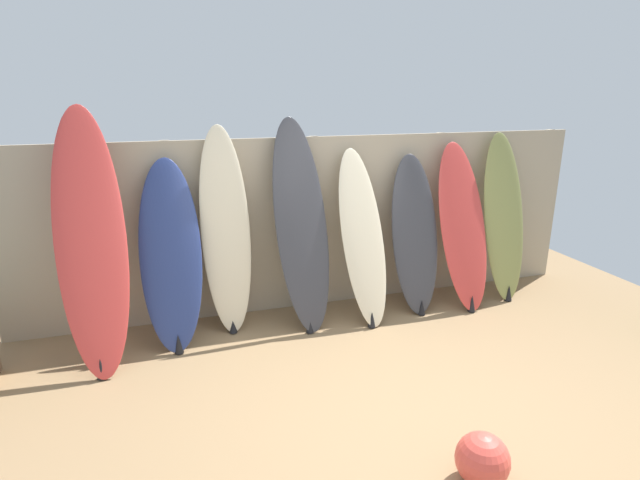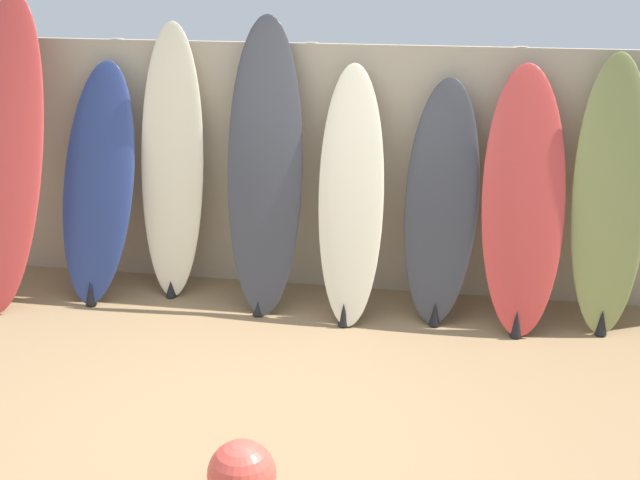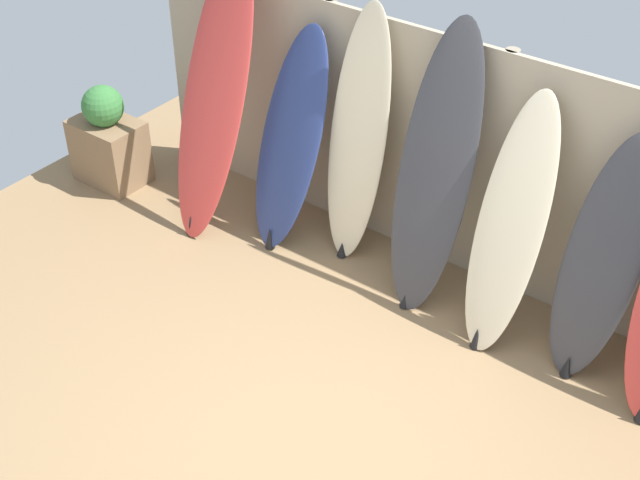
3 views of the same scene
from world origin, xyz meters
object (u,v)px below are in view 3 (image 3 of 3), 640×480
Objects in this scene: surfboard_charcoal_3 at (435,173)px; surfboard_charcoal_5 at (602,262)px; surfboard_cream_4 at (510,228)px; surfboard_navy_1 at (290,142)px; surfboard_cream_2 at (358,139)px; surfboard_red_0 at (214,98)px; planter_box at (108,141)px.

surfboard_charcoal_3 is 1.24× the size of surfboard_charcoal_5.
surfboard_cream_4 is 1.05× the size of surfboard_charcoal_5.
surfboard_cream_2 is at bearing 15.65° from surfboard_navy_1.
surfboard_cream_2 reaches higher than surfboard_navy_1.
surfboard_navy_1 is (0.61, 0.15, -0.23)m from surfboard_red_0.
planter_box is at bearing -175.35° from surfboard_cream_4.
surfboard_cream_2 is (1.12, 0.29, -0.10)m from surfboard_red_0.
surfboard_navy_1 is at bearing 10.32° from planter_box.
surfboard_red_0 is at bearing -176.54° from surfboard_charcoal_5.
surfboard_red_0 is 2.42× the size of planter_box.
planter_box is (-1.73, -0.31, -0.45)m from surfboard_navy_1.
surfboard_cream_2 is 2.36m from planter_box.
surfboard_charcoal_3 reaches higher than surfboard_navy_1.
surfboard_navy_1 is at bearing -179.12° from surfboard_charcoal_5.
planter_box is at bearing -168.44° from surfboard_cream_2.
surfboard_navy_1 is 1.89× the size of planter_box.
surfboard_red_0 is 0.67m from surfboard_navy_1.
surfboard_charcoal_5 is at bearing 3.46° from surfboard_red_0.
surfboard_cream_4 reaches higher than planter_box.
surfboard_cream_4 is (2.44, 0.12, -0.23)m from surfboard_red_0.
surfboard_cream_4 is at bearing 2.85° from surfboard_red_0.
surfboard_cream_2 reaches higher than surfboard_charcoal_5.
surfboard_red_0 is at bearing -177.15° from surfboard_cream_4.
surfboard_cream_4 is at bearing -7.28° from surfboard_cream_2.
planter_box is at bearing -171.44° from surfboard_red_0.
planter_box is at bearing -173.23° from surfboard_charcoal_3.
surfboard_charcoal_3 is (1.22, 0.04, 0.17)m from surfboard_navy_1.
surfboard_charcoal_3 is 1.23m from surfboard_charcoal_5.
surfboard_cream_2 is 0.72m from surfboard_charcoal_3.
surfboard_cream_4 is (0.61, -0.06, -0.16)m from surfboard_charcoal_3.
surfboard_red_0 reaches higher than surfboard_cream_4.
surfboard_navy_1 reaches higher than surfboard_charcoal_5.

